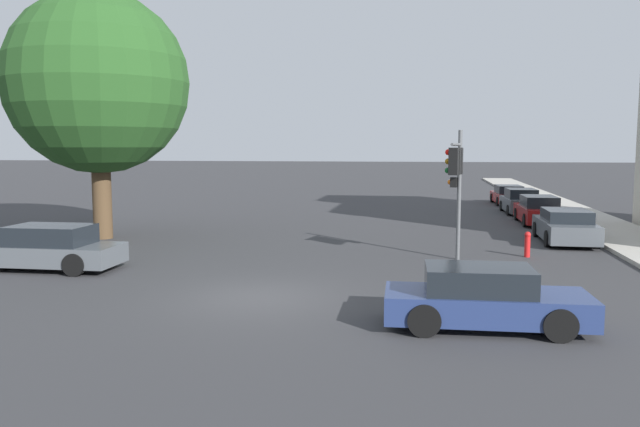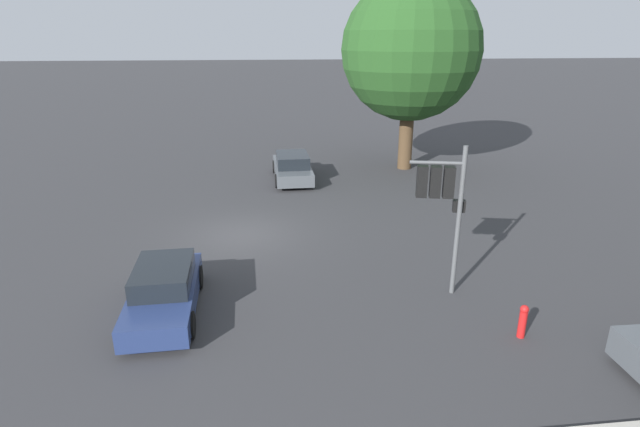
{
  "view_description": "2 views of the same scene",
  "coord_description": "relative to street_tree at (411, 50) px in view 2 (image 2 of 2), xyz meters",
  "views": [
    {
      "loc": [
        4.25,
        -15.6,
        3.95
      ],
      "look_at": [
        0.63,
        5.96,
        1.6
      ],
      "focal_mm": 35.0,
      "sensor_mm": 36.0,
      "label": 1
    },
    {
      "loc": [
        18.34,
        0.97,
        7.35
      ],
      "look_at": [
        2.07,
        2.85,
        1.49
      ],
      "focal_mm": 28.0,
      "sensor_mm": 36.0,
      "label": 2
    }
  ],
  "objects": [
    {
      "name": "traffic_signal",
      "position": [
        14.68,
        -3.19,
        -3.4
      ],
      "size": [
        0.64,
        1.7,
        4.51
      ],
      "rotation": [
        0.0,
        0.0,
        2.91
      ],
      "color": "#515456",
      "rests_on": "ground_plane"
    },
    {
      "name": "fire_hydrant",
      "position": [
        17.34,
        -1.76,
        -6.1
      ],
      "size": [
        0.22,
        0.22,
        0.92
      ],
      "color": "red",
      "rests_on": "ground_plane"
    },
    {
      "name": "crossing_car_0",
      "position": [
        1.71,
        -6.68,
        -5.91
      ],
      "size": [
        4.81,
        2.04,
        1.44
      ],
      "rotation": [
        0.0,
        0.0,
        3.16
      ],
      "color": "#4C5156",
      "rests_on": "ground_plane"
    },
    {
      "name": "street_tree",
      "position": [
        0.0,
        0.0,
        0.0
      ],
      "size": [
        7.63,
        7.63,
        10.44
      ],
      "color": "#4C3823",
      "rests_on": "ground_plane"
    },
    {
      "name": "ground_plane",
      "position": [
        9.41,
        -9.16,
        -6.59
      ],
      "size": [
        300.0,
        300.0,
        0.0
      ],
      "primitive_type": "plane",
      "color": "#333335"
    },
    {
      "name": "crossing_car_1",
      "position": [
        14.98,
        -11.09,
        -5.94
      ],
      "size": [
        4.43,
        1.95,
        1.36
      ],
      "rotation": [
        0.0,
        0.0,
        0.03
      ],
      "color": "navy",
      "rests_on": "ground_plane"
    }
  ]
}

